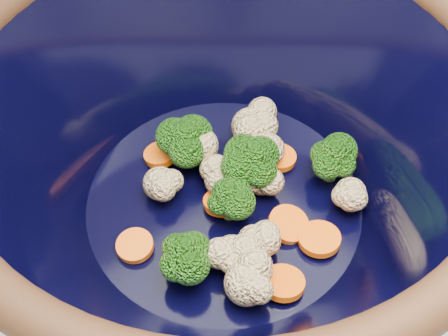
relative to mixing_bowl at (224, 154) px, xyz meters
The scene contains 2 objects.
mixing_bowl is the anchor object (origin of this frame).
vegetable_pile 0.04m from the mixing_bowl, 18.60° to the right, with size 0.20×0.19×0.05m.
Camera 1 is at (-0.11, -0.11, 1.35)m, focal length 50.00 mm.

